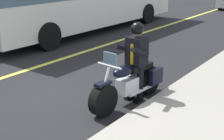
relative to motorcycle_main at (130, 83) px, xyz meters
The scene contains 4 objects.
ground_plane 1.83m from the motorcycle_main, 62.63° to the right, with size 80.00×80.00×0.00m, color black.
lane_center_stripe 3.69m from the motorcycle_main, 77.15° to the right, with size 60.00×0.16×0.01m, color #E5DB4C.
motorcycle_main is the anchor object (origin of this frame).
rider_main 0.61m from the motorcycle_main, behind, with size 0.65×0.59×1.74m.
Camera 1 is at (4.38, 4.94, 2.84)m, focal length 49.35 mm.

